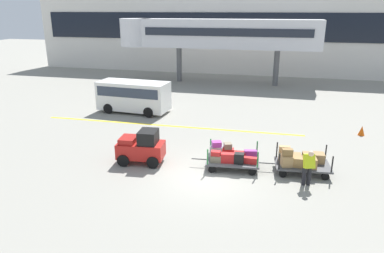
{
  "coord_description": "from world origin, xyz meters",
  "views": [
    {
      "loc": [
        2.75,
        -13.44,
        6.78
      ],
      "look_at": [
        -1.32,
        2.9,
        1.19
      ],
      "focal_mm": 33.27,
      "sensor_mm": 36.0,
      "label": 1
    }
  ],
  "objects_px": {
    "baggage_cart_middle": "(300,161)",
    "safety_cone_near": "(362,131)",
    "baggage_handler": "(308,166)",
    "shuttle_van": "(133,94)",
    "baggage_cart_lead": "(231,157)",
    "baggage_tug": "(142,147)"
  },
  "relations": [
    {
      "from": "shuttle_van",
      "to": "safety_cone_near",
      "type": "distance_m",
      "value": 14.39
    },
    {
      "from": "baggage_cart_middle",
      "to": "baggage_handler",
      "type": "bearing_deg",
      "value": -79.58
    },
    {
      "from": "baggage_cart_middle",
      "to": "shuttle_van",
      "type": "distance_m",
      "value": 12.94
    },
    {
      "from": "baggage_cart_lead",
      "to": "shuttle_van",
      "type": "distance_m",
      "value": 10.78
    },
    {
      "from": "shuttle_van",
      "to": "safety_cone_near",
      "type": "xyz_separation_m",
      "value": [
        14.29,
        -1.4,
        -0.96
      ]
    },
    {
      "from": "safety_cone_near",
      "to": "baggage_cart_middle",
      "type": "bearing_deg",
      "value": -121.5
    },
    {
      "from": "baggage_cart_lead",
      "to": "shuttle_van",
      "type": "height_order",
      "value": "shuttle_van"
    },
    {
      "from": "baggage_tug",
      "to": "baggage_cart_lead",
      "type": "distance_m",
      "value": 4.07
    },
    {
      "from": "baggage_tug",
      "to": "safety_cone_near",
      "type": "distance_m",
      "value": 12.43
    },
    {
      "from": "baggage_cart_lead",
      "to": "shuttle_van",
      "type": "bearing_deg",
      "value": 136.04
    },
    {
      "from": "baggage_cart_lead",
      "to": "safety_cone_near",
      "type": "distance_m",
      "value": 8.93
    },
    {
      "from": "baggage_cart_lead",
      "to": "safety_cone_near",
      "type": "xyz_separation_m",
      "value": [
        6.54,
        6.07,
        -0.27
      ]
    },
    {
      "from": "baggage_tug",
      "to": "shuttle_van",
      "type": "height_order",
      "value": "shuttle_van"
    },
    {
      "from": "baggage_cart_lead",
      "to": "baggage_handler",
      "type": "distance_m",
      "value": 3.37
    },
    {
      "from": "baggage_cart_lead",
      "to": "shuttle_van",
      "type": "xyz_separation_m",
      "value": [
        -7.75,
        7.47,
        0.69
      ]
    },
    {
      "from": "baggage_cart_lead",
      "to": "shuttle_van",
      "type": "relative_size",
      "value": 0.62
    },
    {
      "from": "baggage_cart_middle",
      "to": "safety_cone_near",
      "type": "height_order",
      "value": "baggage_cart_middle"
    },
    {
      "from": "baggage_cart_lead",
      "to": "baggage_cart_middle",
      "type": "distance_m",
      "value": 3.0
    },
    {
      "from": "baggage_handler",
      "to": "shuttle_van",
      "type": "xyz_separation_m",
      "value": [
        -10.96,
        8.42,
        0.37
      ]
    },
    {
      "from": "baggage_tug",
      "to": "baggage_cart_lead",
      "type": "bearing_deg",
      "value": 5.83
    },
    {
      "from": "baggage_tug",
      "to": "baggage_handler",
      "type": "xyz_separation_m",
      "value": [
        7.26,
        -0.54,
        0.11
      ]
    },
    {
      "from": "baggage_cart_middle",
      "to": "baggage_handler",
      "type": "distance_m",
      "value": 1.28
    }
  ]
}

